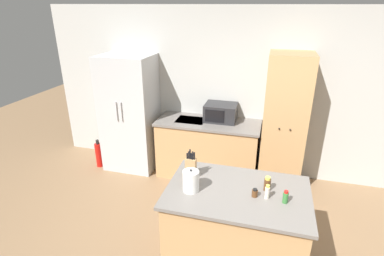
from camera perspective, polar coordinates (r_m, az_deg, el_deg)
wall_back at (r=4.72m, az=14.17°, el=5.84°), size 7.20×0.06×2.60m
refrigerator at (r=5.01m, az=-11.74°, el=2.72°), size 0.83×0.68×1.89m
back_counter at (r=4.79m, az=2.99°, el=-3.94°), size 1.59×0.67×0.93m
pantry_cabinet at (r=4.51m, az=17.14°, el=0.76°), size 0.59×0.62×2.01m
kitchen_island at (r=3.26m, az=8.18°, el=-18.57°), size 1.37×0.91×0.94m
microwave at (r=4.62m, az=5.49°, el=2.99°), size 0.48×0.39×0.26m
knife_block at (r=3.10m, az=-0.24°, el=-7.43°), size 0.11×0.06×0.32m
spice_bottle_tall_dark at (r=3.00m, az=14.15°, el=-10.32°), size 0.06×0.06×0.15m
spice_bottle_short_red at (r=2.89m, az=14.13°, el=-11.76°), size 0.04×0.04×0.14m
spice_bottle_amber_oil at (r=2.91m, az=11.89°, el=-12.02°), size 0.05×0.05×0.08m
spice_bottle_green_herb at (r=2.89m, az=17.38°, el=-12.45°), size 0.05×0.05×0.13m
kettle at (r=2.90m, az=-0.21°, el=-10.02°), size 0.16×0.16×0.23m
fire_extinguisher at (r=5.38m, az=-17.29°, el=-4.85°), size 0.12×0.12×0.49m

